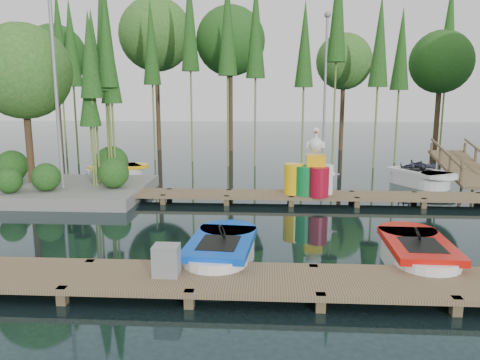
# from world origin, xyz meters

# --- Properties ---
(ground_plane) EXTENTS (90.00, 90.00, 0.00)m
(ground_plane) POSITION_xyz_m (0.00, 0.00, 0.00)
(ground_plane) COLOR #1A2D30
(near_dock) EXTENTS (18.00, 1.50, 0.50)m
(near_dock) POSITION_xyz_m (0.00, -4.50, 0.23)
(near_dock) COLOR brown
(near_dock) RESTS_ON ground
(far_dock) EXTENTS (15.00, 1.20, 0.50)m
(far_dock) POSITION_xyz_m (1.00, 2.50, 0.23)
(far_dock) COLOR brown
(far_dock) RESTS_ON ground
(island) EXTENTS (6.20, 4.20, 6.75)m
(island) POSITION_xyz_m (-6.30, 3.29, 3.18)
(island) COLOR gray
(island) RESTS_ON ground
(tree_screen) EXTENTS (34.42, 18.53, 10.31)m
(tree_screen) POSITION_xyz_m (-2.04, 10.60, 6.12)
(tree_screen) COLOR #46311E
(tree_screen) RESTS_ON ground
(lamp_island) EXTENTS (0.30, 0.30, 7.25)m
(lamp_island) POSITION_xyz_m (-5.50, 2.50, 4.26)
(lamp_island) COLOR gray
(lamp_island) RESTS_ON ground
(lamp_rear) EXTENTS (0.30, 0.30, 7.25)m
(lamp_rear) POSITION_xyz_m (4.00, 11.00, 4.26)
(lamp_rear) COLOR gray
(lamp_rear) RESTS_ON ground
(ramp) EXTENTS (1.50, 3.94, 1.49)m
(ramp) POSITION_xyz_m (9.00, 6.50, 0.59)
(ramp) COLOR brown
(ramp) RESTS_ON ground
(boat_blue) EXTENTS (1.46, 2.84, 0.92)m
(boat_blue) POSITION_xyz_m (0.34, -3.21, 0.27)
(boat_blue) COLOR white
(boat_blue) RESTS_ON ground
(boat_red) EXTENTS (1.30, 2.75, 0.91)m
(boat_red) POSITION_xyz_m (4.31, -3.08, 0.26)
(boat_red) COLOR white
(boat_red) RESTS_ON ground
(boat_yellow_far) EXTENTS (2.76, 2.38, 1.28)m
(boat_yellow_far) POSITION_xyz_m (-4.95, 6.32, 0.27)
(boat_yellow_far) COLOR white
(boat_yellow_far) RESTS_ON ground
(boat_white_far) EXTENTS (2.49, 3.08, 1.33)m
(boat_white_far) POSITION_xyz_m (7.08, 5.63, 0.30)
(boat_white_far) COLOR white
(boat_white_far) RESTS_ON ground
(utility_cabinet) EXTENTS (0.46, 0.39, 0.56)m
(utility_cabinet) POSITION_xyz_m (-0.51, -4.50, 0.58)
(utility_cabinet) COLOR gray
(utility_cabinet) RESTS_ON near_dock
(yellow_barrel) EXTENTS (0.64, 0.64, 0.97)m
(yellow_barrel) POSITION_xyz_m (2.11, 2.50, 0.78)
(yellow_barrel) COLOR yellow
(yellow_barrel) RESTS_ON far_dock
(drum_cluster) EXTENTS (1.23, 1.13, 2.13)m
(drum_cluster) POSITION_xyz_m (2.79, 2.34, 0.93)
(drum_cluster) COLOR #0D7631
(drum_cluster) RESTS_ON far_dock
(seagull_post) EXTENTS (0.46, 0.25, 0.74)m
(seagull_post) POSITION_xyz_m (3.32, 2.50, 0.80)
(seagull_post) COLOR gray
(seagull_post) RESTS_ON far_dock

